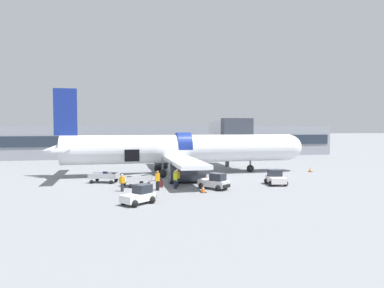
% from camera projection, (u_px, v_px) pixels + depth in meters
% --- Properties ---
extents(ground_plane, '(500.00, 500.00, 0.00)m').
position_uv_depth(ground_plane, '(204.00, 179.00, 38.53)').
color(ground_plane, gray).
extents(terminal_strip, '(70.05, 9.91, 6.02)m').
position_uv_depth(terminal_strip, '(164.00, 141.00, 69.85)').
color(terminal_strip, gray).
rests_on(terminal_strip, ground_plane).
extents(jet_bridge_stub, '(4.13, 9.59, 7.07)m').
position_uv_depth(jet_bridge_stub, '(229.00, 132.00, 49.59)').
color(jet_bridge_stub, '#4C4C51').
rests_on(jet_bridge_stub, ground_plane).
extents(airplane, '(32.49, 24.81, 10.31)m').
position_uv_depth(airplane, '(179.00, 150.00, 42.43)').
color(airplane, white).
rests_on(airplane, ground_plane).
extents(baggage_tug_lead, '(2.79, 3.05, 1.55)m').
position_uv_depth(baggage_tug_lead, '(215.00, 182.00, 32.34)').
color(baggage_tug_lead, silver).
rests_on(baggage_tug_lead, ground_plane).
extents(baggage_tug_mid, '(2.89, 2.63, 1.46)m').
position_uv_depth(baggage_tug_mid, '(139.00, 196.00, 26.11)').
color(baggage_tug_mid, white).
rests_on(baggage_tug_mid, ground_plane).
extents(baggage_tug_rear, '(2.29, 2.80, 1.52)m').
position_uv_depth(baggage_tug_rear, '(276.00, 178.00, 34.85)').
color(baggage_tug_rear, silver).
rests_on(baggage_tug_rear, ground_plane).
extents(baggage_cart_loading, '(3.71, 2.60, 1.08)m').
position_uv_depth(baggage_cart_loading, '(137.00, 180.00, 34.13)').
color(baggage_cart_loading, '#B7BABF').
rests_on(baggage_cart_loading, ground_plane).
extents(baggage_cart_queued, '(3.97, 2.56, 1.16)m').
position_uv_depth(baggage_cart_queued, '(106.00, 177.00, 36.16)').
color(baggage_cart_queued, '#B7BABF').
rests_on(baggage_cart_queued, ground_plane).
extents(ground_crew_loader_a, '(0.55, 0.47, 1.60)m').
position_uv_depth(ground_crew_loader_a, '(122.00, 182.00, 31.13)').
color(ground_crew_loader_a, '#2D2D33').
rests_on(ground_crew_loader_a, ground_plane).
extents(ground_crew_loader_b, '(0.61, 0.42, 1.77)m').
position_uv_depth(ground_crew_loader_b, '(177.00, 177.00, 33.50)').
color(ground_crew_loader_b, '#1E2338').
rests_on(ground_crew_loader_b, ground_plane).
extents(ground_crew_driver, '(0.49, 0.62, 1.78)m').
position_uv_depth(ground_crew_driver, '(175.00, 179.00, 32.46)').
color(ground_crew_driver, '#1E2338').
rests_on(ground_crew_driver, ground_plane).
extents(ground_crew_supervisor, '(0.59, 0.59, 1.83)m').
position_uv_depth(ground_crew_supervisor, '(158.00, 180.00, 31.67)').
color(ground_crew_supervisor, black).
rests_on(ground_crew_supervisor, ground_plane).
extents(suitcase_on_tarmac_upright, '(0.42, 0.27, 0.80)m').
position_uv_depth(suitcase_on_tarmac_upright, '(161.00, 184.00, 33.28)').
color(suitcase_on_tarmac_upright, '#4C1E1E').
rests_on(suitcase_on_tarmac_upright, ground_plane).
extents(safety_cone_nose, '(0.50, 0.50, 0.61)m').
position_uv_depth(safety_cone_nose, '(310.00, 170.00, 44.87)').
color(safety_cone_nose, black).
rests_on(safety_cone_nose, ground_plane).
extents(safety_cone_engine_left, '(0.55, 0.55, 0.68)m').
position_uv_depth(safety_cone_engine_left, '(203.00, 189.00, 30.69)').
color(safety_cone_engine_left, black).
rests_on(safety_cone_engine_left, ground_plane).
extents(safety_cone_wingtip, '(0.61, 0.61, 0.74)m').
position_uv_depth(safety_cone_wingtip, '(207.00, 179.00, 36.40)').
color(safety_cone_wingtip, black).
rests_on(safety_cone_wingtip, ground_plane).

